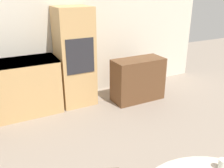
{
  "coord_description": "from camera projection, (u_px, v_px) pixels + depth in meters",
  "views": [
    {
      "loc": [
        -1.14,
        0.85,
        2.06
      ],
      "look_at": [
        0.01,
        3.05,
        1.08
      ],
      "focal_mm": 40.0,
      "sensor_mm": 36.0,
      "label": 1
    }
  ],
  "objects": [
    {
      "name": "cup",
      "position": [
        223.0,
        165.0,
        1.93
      ],
      "size": [
        0.07,
        0.07,
        0.09
      ],
      "color": "silver",
      "rests_on": "dining_table"
    },
    {
      "name": "oven_unit",
      "position": [
        75.0,
        57.0,
        4.44
      ],
      "size": [
        0.61,
        0.59,
        1.75
      ],
      "color": "tan",
      "rests_on": "ground_plane"
    },
    {
      "name": "sideboard",
      "position": [
        138.0,
        80.0,
        4.73
      ],
      "size": [
        0.97,
        0.45,
        0.81
      ],
      "color": "brown",
      "rests_on": "ground_plane"
    },
    {
      "name": "wall_back",
      "position": [
        53.0,
        31.0,
        4.45
      ],
      "size": [
        6.51,
        0.05,
        2.6
      ],
      "color": "silver",
      "rests_on": "ground_plane"
    }
  ]
}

